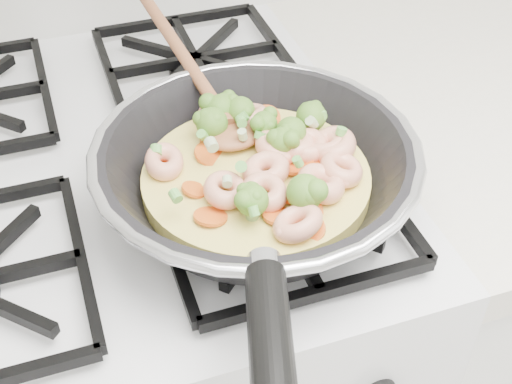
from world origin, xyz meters
name	(u,v)px	position (x,y,z in m)	size (l,w,h in m)	color
skillet	(257,170)	(0.14, 1.57, 0.96)	(0.32, 0.62, 0.09)	black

